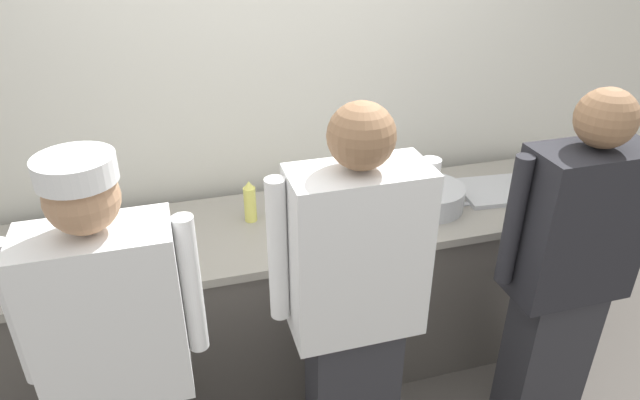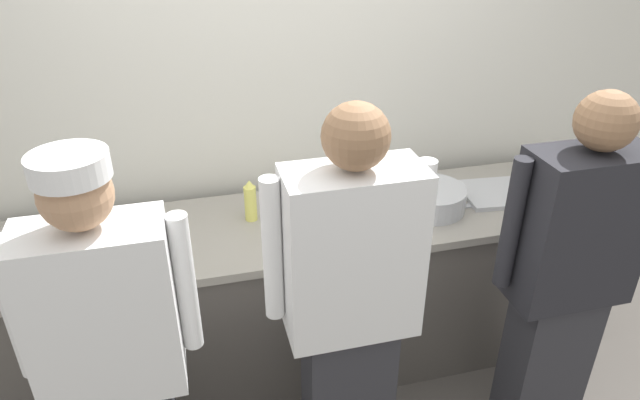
# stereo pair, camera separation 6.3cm
# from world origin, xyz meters

# --- Properties ---
(wall_back) EXTENTS (4.94, 0.10, 2.73)m
(wall_back) POSITION_xyz_m (0.00, 0.86, 1.37)
(wall_back) COLOR silver
(wall_back) RESTS_ON ground
(prep_counter) EXTENTS (3.15, 0.71, 0.88)m
(prep_counter) POSITION_xyz_m (0.00, 0.37, 0.44)
(prep_counter) COLOR #56514C
(prep_counter) RESTS_ON ground
(chef_near_left) EXTENTS (0.60, 0.24, 1.64)m
(chef_near_left) POSITION_xyz_m (-0.85, -0.36, 0.88)
(chef_near_left) COLOR #2D2D33
(chef_near_left) RESTS_ON ground
(chef_center) EXTENTS (0.62, 0.24, 1.71)m
(chef_center) POSITION_xyz_m (-0.01, -0.33, 0.90)
(chef_center) COLOR #2D2D33
(chef_center) RESTS_ON ground
(chef_far_right) EXTENTS (0.61, 0.24, 1.68)m
(chef_far_right) POSITION_xyz_m (0.90, -0.35, 0.89)
(chef_far_right) COLOR #2D2D33
(chef_far_right) RESTS_ON ground
(plate_stack_front) EXTENTS (0.22, 0.22, 0.05)m
(plate_stack_front) POSITION_xyz_m (0.02, 0.29, 0.91)
(plate_stack_front) COLOR white
(plate_stack_front) RESTS_ON prep_counter
(plate_stack_rear) EXTENTS (0.24, 0.24, 0.07)m
(plate_stack_rear) POSITION_xyz_m (-0.77, 0.44, 0.92)
(plate_stack_rear) COLOR white
(plate_stack_rear) RESTS_ON prep_counter
(mixing_bowl_steel) EXTENTS (0.35, 0.35, 0.11)m
(mixing_bowl_steel) POSITION_xyz_m (0.60, 0.34, 0.94)
(mixing_bowl_steel) COLOR #B7BABF
(mixing_bowl_steel) RESTS_ON prep_counter
(sheet_tray) EXTENTS (0.53, 0.36, 0.02)m
(sheet_tray) POSITION_xyz_m (1.07, 0.37, 0.90)
(sheet_tray) COLOR #B7BABF
(sheet_tray) RESTS_ON prep_counter
(squeeze_bottle_primary) EXTENTS (0.06, 0.06, 0.21)m
(squeeze_bottle_primary) POSITION_xyz_m (-0.27, 0.45, 0.98)
(squeeze_bottle_primary) COLOR #E5E066
(squeeze_bottle_primary) RESTS_ON prep_counter
(ramekin_orange_sauce) EXTENTS (0.08, 0.08, 0.04)m
(ramekin_orange_sauce) POSITION_xyz_m (-0.12, 0.43, 0.91)
(ramekin_orange_sauce) COLOR white
(ramekin_orange_sauce) RESTS_ON prep_counter
(ramekin_red_sauce) EXTENTS (0.09, 0.09, 0.05)m
(ramekin_red_sauce) POSITION_xyz_m (-1.27, 0.28, 0.91)
(ramekin_red_sauce) COLOR white
(ramekin_red_sauce) RESTS_ON prep_counter
(ramekin_green_sauce) EXTENTS (0.11, 0.11, 0.05)m
(ramekin_green_sauce) POSITION_xyz_m (0.21, 0.44, 0.91)
(ramekin_green_sauce) COLOR white
(ramekin_green_sauce) RESTS_ON prep_counter
(deli_cup) EXTENTS (0.09, 0.09, 0.10)m
(deli_cup) POSITION_xyz_m (-1.12, 0.56, 0.94)
(deli_cup) COLOR white
(deli_cup) RESTS_ON prep_counter
(chefs_knife) EXTENTS (0.28, 0.03, 0.02)m
(chefs_knife) POSITION_xyz_m (0.70, 0.30, 0.89)
(chefs_knife) COLOR #B7BABF
(chefs_knife) RESTS_ON prep_counter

